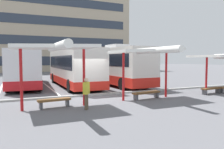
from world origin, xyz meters
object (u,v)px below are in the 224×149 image
(coach_bus_1, at_px, (73,67))
(coach_bus_0, at_px, (25,68))
(waiting_shelter_3, at_px, (224,57))
(waiting_shelter_2, at_px, (148,52))
(bench_4, at_px, (211,89))
(waiting_passenger_0, at_px, (86,92))
(bench_2, at_px, (54,101))
(bench_3, at_px, (146,93))
(coach_bus_2, at_px, (110,66))
(waiting_shelter_1, at_px, (55,48))

(coach_bus_1, bearing_deg, coach_bus_0, 150.31)
(waiting_shelter_3, bearing_deg, coach_bus_1, 135.42)
(waiting_shelter_2, distance_m, bench_4, 5.90)
(bench_4, bearing_deg, waiting_passenger_0, -174.12)
(coach_bus_0, height_order, coach_bus_1, coach_bus_1)
(waiting_shelter_2, relative_size, waiting_shelter_3, 0.92)
(bench_2, relative_size, bench_3, 0.84)
(coach_bus_1, height_order, coach_bus_2, coach_bus_2)
(waiting_passenger_0, bearing_deg, bench_3, 15.98)
(waiting_shelter_2, relative_size, bench_3, 2.17)
(coach_bus_0, relative_size, waiting_shelter_2, 2.57)
(coach_bus_1, xyz_separation_m, waiting_shelter_1, (-3.12, -8.66, 1.27))
(waiting_shelter_2, xyz_separation_m, bench_3, (0.00, 0.16, -2.58))
(waiting_shelter_2, bearing_deg, coach_bus_1, 106.91)
(coach_bus_0, bearing_deg, coach_bus_1, -29.69)
(bench_3, xyz_separation_m, waiting_shelter_3, (6.20, -0.46, 2.28))
(coach_bus_0, xyz_separation_m, coach_bus_2, (7.85, -1.67, 0.11))
(waiting_shelter_3, height_order, bench_4, waiting_shelter_3)
(bench_2, bearing_deg, waiting_passenger_0, -38.67)
(bench_2, bearing_deg, bench_3, 1.37)
(coach_bus_1, xyz_separation_m, bench_3, (2.52, -8.14, -1.38))
(coach_bus_2, bearing_deg, waiting_shelter_2, -98.64)
(waiting_shelter_2, height_order, bench_3, waiting_shelter_2)
(coach_bus_1, xyz_separation_m, waiting_shelter_3, (8.73, -8.60, 0.91))
(waiting_shelter_1, xyz_separation_m, waiting_shelter_3, (11.84, 0.07, -0.36))
(coach_bus_1, height_order, bench_4, coach_bus_1)
(coach_bus_1, distance_m, waiting_shelter_2, 8.75)
(bench_3, bearing_deg, bench_4, -2.57)
(waiting_shelter_1, xyz_separation_m, waiting_shelter_2, (5.64, 0.37, -0.07))
(coach_bus_2, relative_size, bench_4, 6.84)
(waiting_shelter_1, height_order, waiting_shelter_3, waiting_shelter_1)
(bench_3, bearing_deg, coach_bus_0, 121.99)
(coach_bus_0, relative_size, bench_2, 6.63)
(coach_bus_2, relative_size, bench_2, 7.40)
(coach_bus_2, height_order, bench_3, coach_bus_2)
(waiting_shelter_1, relative_size, bench_2, 2.64)
(waiting_shelter_1, height_order, waiting_shelter_2, waiting_shelter_1)
(waiting_shelter_3, relative_size, bench_4, 2.57)
(coach_bus_1, bearing_deg, bench_3, -72.79)
(waiting_shelter_3, bearing_deg, waiting_shelter_2, 177.22)
(waiting_shelter_1, bearing_deg, waiting_shelter_3, 0.32)
(bench_2, relative_size, bench_4, 0.92)
(bench_3, bearing_deg, waiting_shelter_1, -174.68)
(coach_bus_2, bearing_deg, bench_2, -128.25)
(bench_3, xyz_separation_m, bench_4, (5.30, -0.24, -0.00))
(coach_bus_0, distance_m, coach_bus_2, 8.03)
(coach_bus_2, bearing_deg, coach_bus_1, -171.28)
(coach_bus_2, bearing_deg, waiting_shelter_3, -62.17)
(waiting_shelter_1, height_order, bench_3, waiting_shelter_1)
(waiting_passenger_0, bearing_deg, coach_bus_2, 60.52)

